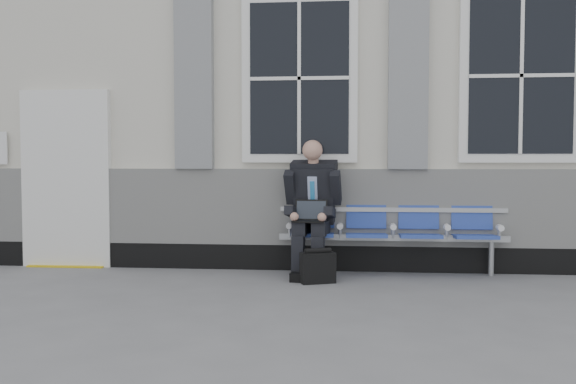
# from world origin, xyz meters

# --- Properties ---
(ground) EXTENTS (70.00, 70.00, 0.00)m
(ground) POSITION_xyz_m (0.00, 0.00, 0.00)
(ground) COLOR slate
(ground) RESTS_ON ground
(station_building) EXTENTS (14.40, 4.40, 4.49)m
(station_building) POSITION_xyz_m (-0.02, 3.47, 2.22)
(station_building) COLOR beige
(station_building) RESTS_ON ground
(bench) EXTENTS (2.60, 0.47, 0.91)m
(bench) POSITION_xyz_m (-1.07, 1.32, 0.55)
(bench) COLOR #9EA0A3
(bench) RESTS_ON ground
(businessman) EXTENTS (0.66, 0.88, 1.53)m
(businessman) POSITION_xyz_m (-1.98, 1.18, 0.81)
(businessman) COLOR black
(businessman) RESTS_ON ground
(briefcase) EXTENTS (0.39, 0.28, 0.37)m
(briefcase) POSITION_xyz_m (-1.89, 0.68, 0.17)
(briefcase) COLOR black
(briefcase) RESTS_ON ground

